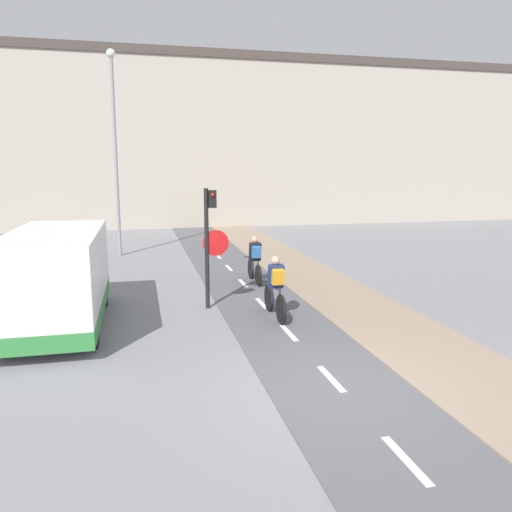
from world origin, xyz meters
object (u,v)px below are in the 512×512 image
(traffic_light_pole, at_px, (210,235))
(cyclist_far, at_px, (255,261))
(van, at_px, (58,280))
(cyclist_near, at_px, (275,289))
(street_lamp_far, at_px, (115,135))

(traffic_light_pole, distance_m, cyclist_far, 3.34)
(van, bearing_deg, cyclist_near, -5.69)
(traffic_light_pole, xyz_separation_m, street_lamp_far, (-2.58, 8.84, 2.99))
(traffic_light_pole, relative_size, cyclist_far, 1.79)
(street_lamp_far, bearing_deg, van, -96.08)
(traffic_light_pole, height_order, van, traffic_light_pole)
(traffic_light_pole, xyz_separation_m, cyclist_far, (1.77, 2.55, -1.21))
(street_lamp_far, xyz_separation_m, cyclist_far, (4.35, -6.29, -4.20))
(traffic_light_pole, xyz_separation_m, van, (-3.60, -0.75, -0.83))
(cyclist_far, distance_m, van, 6.32)
(cyclist_near, distance_m, cyclist_far, 3.83)
(traffic_light_pole, height_order, cyclist_far, traffic_light_pole)
(cyclist_near, bearing_deg, cyclist_far, 84.38)
(street_lamp_far, height_order, van, street_lamp_far)
(street_lamp_far, distance_m, cyclist_far, 8.72)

